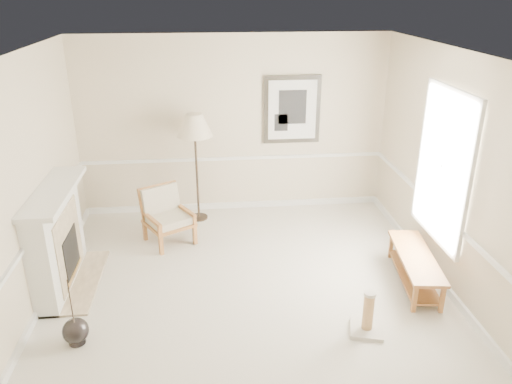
% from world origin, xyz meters
% --- Properties ---
extents(ground, '(5.50, 5.50, 0.00)m').
position_xyz_m(ground, '(0.00, 0.00, 0.00)').
color(ground, silver).
rests_on(ground, ground).
extents(room, '(5.04, 5.54, 2.92)m').
position_xyz_m(room, '(0.14, 0.08, 1.87)').
color(room, beige).
rests_on(room, ground).
extents(fireplace, '(0.64, 1.64, 1.31)m').
position_xyz_m(fireplace, '(-2.34, 0.60, 0.64)').
color(fireplace, white).
rests_on(fireplace, ground).
extents(floor_vase, '(0.28, 0.28, 0.81)m').
position_xyz_m(floor_vase, '(-1.91, -0.62, 0.15)').
color(floor_vase, black).
rests_on(floor_vase, ground).
extents(armchair, '(0.87, 0.88, 0.82)m').
position_xyz_m(armchair, '(-1.09, 1.67, 0.44)').
color(armchair, '#996231').
rests_on(armchair, ground).
extents(floor_lamp, '(0.71, 0.71, 1.76)m').
position_xyz_m(floor_lamp, '(-0.62, 2.37, 1.53)').
color(floor_lamp, black).
rests_on(floor_lamp, ground).
extents(bench, '(0.60, 1.44, 0.40)m').
position_xyz_m(bench, '(2.15, 0.16, 0.27)').
color(bench, '#996231').
rests_on(bench, ground).
extents(scratching_post, '(0.44, 0.44, 0.51)m').
position_xyz_m(scratching_post, '(1.25, -0.74, 0.16)').
color(scratching_post, beige).
rests_on(scratching_post, ground).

